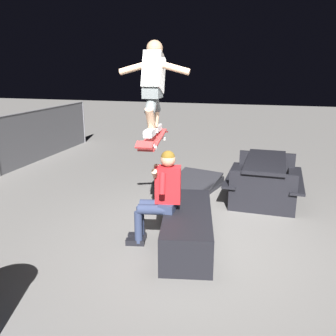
{
  "coord_description": "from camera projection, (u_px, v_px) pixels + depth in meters",
  "views": [
    {
      "loc": [
        -4.5,
        -0.9,
        2.38
      ],
      "look_at": [
        -0.06,
        0.34,
        1.09
      ],
      "focal_mm": 38.64,
      "sensor_mm": 36.0,
      "label": 1
    }
  ],
  "objects": [
    {
      "name": "picnic_table_back",
      "position": [
        265.0,
        173.0,
        6.66
      ],
      "size": [
        1.74,
        1.39,
        0.75
      ],
      "color": "black",
      "rests_on": "ground"
    },
    {
      "name": "skateboard",
      "position": [
        153.0,
        139.0,
        4.53
      ],
      "size": [
        1.03,
        0.29,
        0.15
      ],
      "color": "#B72D2D"
    },
    {
      "name": "skater_airborne",
      "position": [
        153.0,
        83.0,
        4.4
      ],
      "size": [
        0.63,
        0.89,
        1.12
      ],
      "color": "white"
    },
    {
      "name": "ground_plane",
      "position": [
        192.0,
        244.0,
        5.05
      ],
      "size": [
        40.0,
        40.0,
        0.0
      ],
      "primitive_type": "plane",
      "color": "slate"
    },
    {
      "name": "person_sitting_on_ledge",
      "position": [
        160.0,
        193.0,
        4.89
      ],
      "size": [
        0.6,
        0.78,
        1.33
      ],
      "color": "#2D3856",
      "rests_on": "ground"
    },
    {
      "name": "kicker_ramp",
      "position": [
        190.0,
        187.0,
        7.24
      ],
      "size": [
        1.48,
        1.2,
        0.36
      ],
      "color": "#28282D",
      "rests_on": "ground"
    },
    {
      "name": "ledge_box_main",
      "position": [
        187.0,
        227.0,
        4.99
      ],
      "size": [
        1.88,
        0.98,
        0.49
      ],
      "primitive_type": "cube",
      "rotation": [
        0.0,
        0.0,
        0.2
      ],
      "color": "black",
      "rests_on": "ground"
    }
  ]
}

